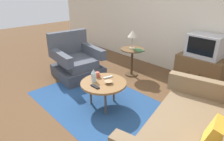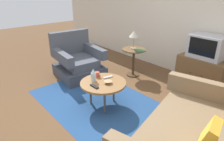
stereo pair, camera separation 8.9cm
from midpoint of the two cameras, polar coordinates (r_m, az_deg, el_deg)
name	(u,v)px [view 2 (the right image)]	position (r m, az deg, el deg)	size (l,w,h in m)	color
ground_plane	(104,106)	(3.41, -1.53, -10.22)	(16.00, 16.00, 0.00)	brown
back_wall	(186,12)	(4.64, 20.93, 15.25)	(9.00, 0.12, 2.70)	beige
area_rug	(104,105)	(3.44, -1.66, -9.89)	(2.64, 1.58, 0.00)	navy
armchair	(78,62)	(4.48, -9.22, 2.43)	(1.04, 1.00, 0.94)	#3E424B
couch	(189,138)	(2.53, 22.13, -17.45)	(1.36, 1.93, 0.94)	brown
coffee_table	(103,84)	(3.23, -1.75, -3.87)	(0.74, 0.74, 0.44)	olive
side_table	(134,57)	(4.39, 6.75, 3.98)	(0.50, 0.50, 0.61)	brown
tv_stand	(202,72)	(4.31, 24.73, -0.47)	(0.89, 0.50, 0.60)	brown
television	(207,47)	(4.16, 26.01, 6.14)	(0.62, 0.41, 0.43)	#B7B7BC
table_lamp	(134,35)	(4.27, 6.87, 10.08)	(0.20, 0.20, 0.39)	#9E937A
vase	(93,75)	(3.21, -4.53, -1.41)	(0.08, 0.08, 0.22)	silver
mug	(97,74)	(3.38, -3.47, -1.15)	(0.13, 0.08, 0.09)	#B74C3D
bowl	(108,82)	(3.17, -0.37, -3.35)	(0.13, 0.13, 0.04)	tan
tv_remote_dark	(94,86)	(3.07, -4.25, -4.52)	(0.17, 0.05, 0.02)	black
tv_remote_silver	(108,77)	(3.36, -0.43, -1.91)	(0.08, 0.17, 0.02)	#B2B2B7
book	(140,51)	(4.19, 8.60, 5.63)	(0.23, 0.21, 0.03)	#3D663D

